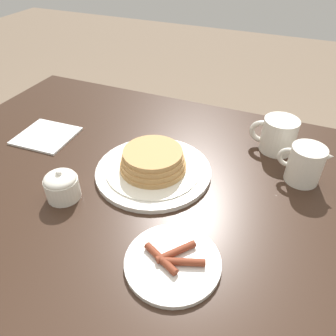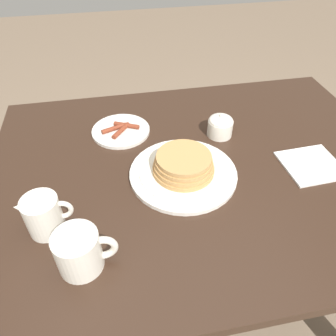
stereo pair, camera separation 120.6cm
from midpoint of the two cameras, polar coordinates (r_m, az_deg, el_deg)
ground_plane at (r=1.31m, az=-18.48°, el=-47.76°), size 8.00×8.00×0.00m
dining_table at (r=0.74m, az=-30.82°, el=-42.62°), size 1.16×0.87×0.72m
pancake_plate at (r=0.58m, az=-29.54°, el=-41.12°), size 0.29×0.29×0.07m
side_plate_bacon at (r=0.61m, az=-43.61°, el=-66.29°), size 0.18×0.18×0.02m
coffee_mug at (r=0.55m, az=14.35°, el=-32.84°), size 0.12×0.09×0.09m
creamer_pitcher at (r=0.53m, az=22.96°, el=-45.37°), size 0.12×0.08×0.10m
sugar_bowl at (r=0.67m, az=-53.78°, el=-39.53°), size 0.08×0.08×0.08m
napkin at (r=0.80m, az=-45.44°, el=-21.45°), size 0.16×0.15×0.01m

